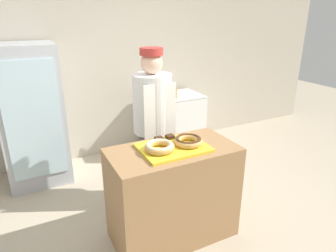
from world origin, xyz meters
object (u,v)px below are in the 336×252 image
object	(u,v)px
donut_light_glaze	(160,146)
donut_chocolate_glaze	(188,141)
brownie_back_left	(159,139)
bottle_red	(155,94)
beverage_fridge	(32,116)
serving_tray	(173,148)
bottle_orange	(175,93)
brownie_back_right	(170,137)
chest_freezer	(173,123)
baker_person	(153,125)

from	to	relation	value
donut_light_glaze	donut_chocolate_glaze	bearing A→B (deg)	0.00
donut_light_glaze	brownie_back_left	world-z (taller)	donut_light_glaze
donut_light_glaze	bottle_red	distance (m)	1.80
beverage_fridge	serving_tray	bearing A→B (deg)	-58.95
bottle_red	bottle_orange	world-z (taller)	bottle_red
serving_tray	donut_light_glaze	xyz separation A→B (m)	(-0.14, -0.02, 0.05)
beverage_fridge	bottle_orange	world-z (taller)	beverage_fridge
brownie_back_left	brownie_back_right	bearing A→B (deg)	0.00
chest_freezer	bottle_red	world-z (taller)	bottle_red
bottle_red	beverage_fridge	bearing A→B (deg)	176.72
bottle_red	bottle_orange	bearing A→B (deg)	-16.80
chest_freezer	bottle_orange	xyz separation A→B (m)	(-0.06, -0.18, 0.52)
brownie_back_left	bottle_red	world-z (taller)	bottle_red
bottle_orange	brownie_back_right	bearing A→B (deg)	-119.65
brownie_back_right	baker_person	distance (m)	0.49
baker_person	bottle_red	xyz separation A→B (m)	(0.47, 0.97, 0.07)
serving_tray	bottle_orange	size ratio (longest dim) A/B	2.77
chest_freezer	bottle_orange	world-z (taller)	bottle_orange
baker_person	bottle_orange	xyz separation A→B (m)	(0.74, 0.89, 0.06)
serving_tray	donut_chocolate_glaze	world-z (taller)	donut_chocolate_glaze
bottle_orange	baker_person	bearing A→B (deg)	-129.66
brownie_back_right	donut_light_glaze	bearing A→B (deg)	-136.06
brownie_back_right	bottle_red	world-z (taller)	bottle_red
donut_chocolate_glaze	brownie_back_left	xyz separation A→B (m)	(-0.20, 0.19, -0.02)
donut_chocolate_glaze	beverage_fridge	world-z (taller)	beverage_fridge
beverage_fridge	bottle_orange	distance (m)	1.89
serving_tray	brownie_back_right	world-z (taller)	brownie_back_right
serving_tray	brownie_back_left	bearing A→B (deg)	108.30
baker_person	bottle_orange	size ratio (longest dim) A/B	8.12
brownie_back_left	baker_person	size ratio (longest dim) A/B	0.04
brownie_back_left	chest_freezer	size ratio (longest dim) A/B	0.08
baker_person	bottle_orange	distance (m)	1.16
beverage_fridge	bottle_red	xyz separation A→B (m)	(1.61, -0.09, 0.11)
donut_chocolate_glaze	brownie_back_right	distance (m)	0.21
baker_person	beverage_fridge	world-z (taller)	beverage_fridge
donut_chocolate_glaze	baker_person	world-z (taller)	baker_person
bottle_orange	serving_tray	bearing A→B (deg)	-118.50
donut_light_glaze	baker_person	world-z (taller)	baker_person
donut_light_glaze	baker_person	bearing A→B (deg)	70.33
serving_tray	bottle_orange	world-z (taller)	bottle_orange
serving_tray	chest_freezer	bearing A→B (deg)	62.37
chest_freezer	serving_tray	bearing A→B (deg)	-117.63
chest_freezer	bottle_orange	distance (m)	0.55
donut_light_glaze	donut_chocolate_glaze	distance (m)	0.28
beverage_fridge	chest_freezer	distance (m)	1.99
donut_light_glaze	brownie_back_right	xyz separation A→B (m)	(0.20, 0.19, -0.02)
donut_light_glaze	brownie_back_right	world-z (taller)	donut_light_glaze
donut_light_glaze	chest_freezer	distance (m)	2.11
serving_tray	bottle_red	world-z (taller)	bottle_red
serving_tray	beverage_fridge	bearing A→B (deg)	121.05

